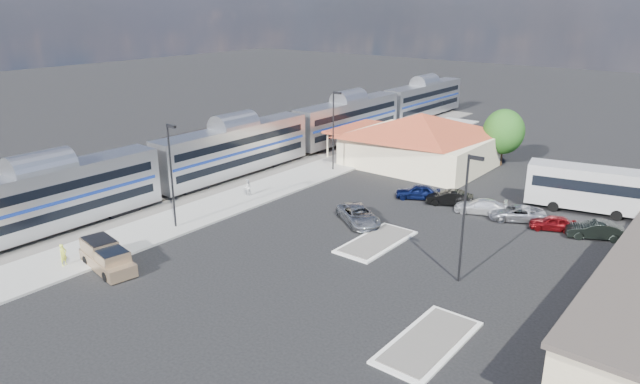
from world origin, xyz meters
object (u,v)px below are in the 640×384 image
Objects in this scene: station_depot at (419,139)px; coach_bus at (604,189)px; pickup_truck at (107,258)px; suv at (358,215)px.

coach_bus is (20.82, -3.88, -0.74)m from station_depot.
coach_bus is (24.76, 34.06, 1.50)m from pickup_truck.
coach_bus is at bearing -11.97° from suv.
station_depot is 21.19m from coach_bus.
suv is 0.41× the size of coach_bus.
pickup_truck is 1.06× the size of suv.
station_depot is at bearing 47.88° from suv.
station_depot is 3.38× the size of suv.
pickup_truck reaches higher than suv.
pickup_truck is (-3.94, -37.94, -2.23)m from station_depot.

